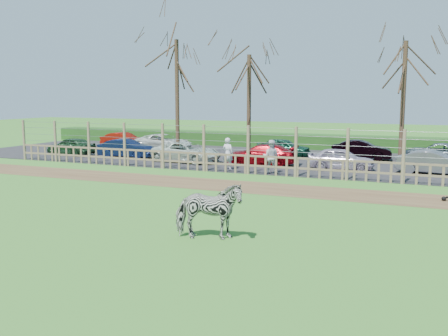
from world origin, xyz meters
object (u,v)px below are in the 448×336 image
at_px(crow, 444,199).
at_px(car_4, 341,159).
at_px(car_8, 164,142).
at_px(car_12, 437,153).
at_px(car_1, 127,149).
at_px(zebra, 208,211).
at_px(car_0, 71,146).
at_px(tree_left, 177,70).
at_px(car_3, 261,155).
at_px(car_5, 434,163).
at_px(car_10, 283,147).
at_px(car_7, 124,140).
at_px(car_11, 361,150).
at_px(visitor_b, 271,157).
at_px(tree_mid, 249,82).
at_px(visitor_a, 228,154).
at_px(car_2, 187,152).
at_px(tree_right, 404,73).

distance_m(crow, car_4, 8.15).
height_order(car_4, car_8, same).
bearing_deg(car_12, car_1, -68.14).
distance_m(zebra, car_0, 22.21).
relative_size(tree_left, car_3, 1.90).
relative_size(car_5, car_12, 0.84).
height_order(zebra, car_10, zebra).
xyz_separation_m(zebra, car_12, (5.79, 19.57, -0.17)).
height_order(car_7, car_11, same).
height_order(tree_left, car_8, tree_left).
xyz_separation_m(car_0, car_3, (13.38, 0.30, 0.00)).
xyz_separation_m(visitor_b, car_0, (-14.84, 2.44, -0.26)).
distance_m(tree_mid, car_12, 11.96).
height_order(tree_left, car_7, tree_left).
distance_m(tree_mid, car_11, 8.23).
xyz_separation_m(visitor_a, car_2, (-3.48, 1.90, -0.26)).
bearing_deg(visitor_a, car_3, -106.47).
distance_m(tree_left, car_3, 7.98).
bearing_deg(visitor_b, car_2, -29.75).
xyz_separation_m(car_1, car_4, (13.65, -0.05, 0.00)).
height_order(visitor_a, car_5, visitor_a).
xyz_separation_m(tree_mid, crow, (11.23, -8.83, -4.77)).
xyz_separation_m(car_1, car_5, (18.27, 0.26, 0.00)).
bearing_deg(car_12, car_2, -62.38).
relative_size(visitor_b, car_2, 0.40).
bearing_deg(car_8, tree_mid, -101.36).
distance_m(tree_right, car_10, 8.85).
bearing_deg(car_4, zebra, 172.00).
xyz_separation_m(car_3, car_8, (-9.05, 4.58, 0.00)).
bearing_deg(car_1, car_11, -76.74).
xyz_separation_m(car_11, car_12, (4.33, -0.08, 0.00)).
bearing_deg(car_1, car_3, -95.71).
height_order(visitor_b, car_8, visitor_b).
bearing_deg(car_3, zebra, 7.91).
bearing_deg(car_1, car_2, -100.58).
bearing_deg(car_1, car_5, -95.57).
xyz_separation_m(car_3, car_11, (4.96, 4.90, 0.00)).
xyz_separation_m(zebra, visitor_b, (-2.03, 12.01, 0.09)).
xyz_separation_m(tree_right, car_4, (-2.82, -2.95, -4.60)).
bearing_deg(tree_mid, car_1, -162.17).
bearing_deg(car_10, tree_left, 115.98).
distance_m(car_0, car_3, 13.38).
relative_size(tree_mid, car_8, 1.58).
relative_size(car_0, car_10, 1.00).
height_order(tree_left, car_2, tree_left).
bearing_deg(car_5, car_1, 97.90).
bearing_deg(car_4, tree_mid, 64.57).
relative_size(visitor_a, car_3, 0.42).
bearing_deg(car_7, car_11, -87.73).
height_order(car_5, car_12, same).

